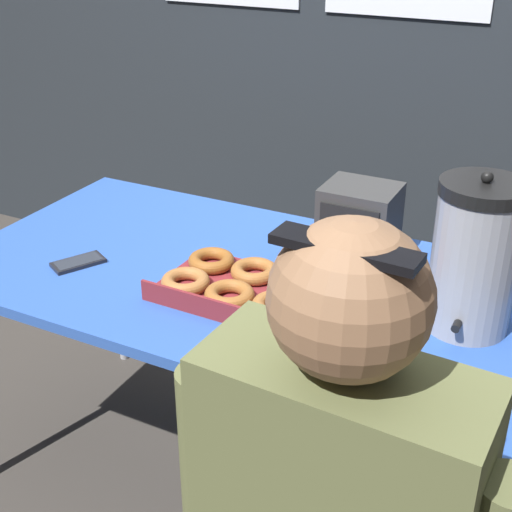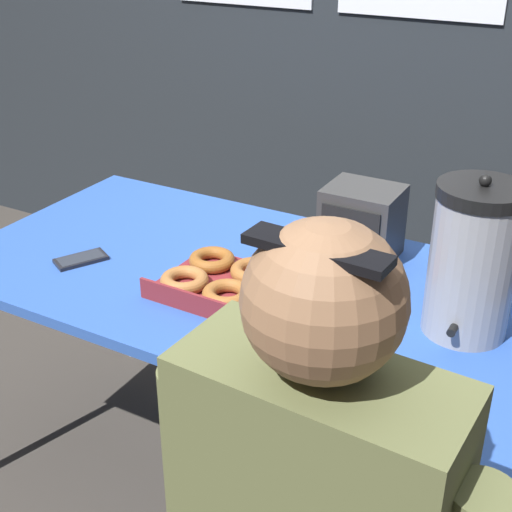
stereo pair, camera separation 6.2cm
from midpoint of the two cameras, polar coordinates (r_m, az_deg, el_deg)
The scene contains 6 objects.
ground_plane at distance 2.23m, azimuth 0.75°, elevation -17.79°, with size 12.00×12.00×0.00m, color #3D3833.
folding_table at distance 1.82m, azimuth 0.87°, elevation -2.77°, with size 1.57×0.80×0.70m.
donut_box at distance 1.72m, azimuth -0.74°, elevation -2.44°, with size 0.41×0.30×0.05m.
coffee_urn at distance 1.59m, azimuth 18.04°, elevation -0.37°, with size 0.19×0.21×0.37m.
cell_phone at distance 1.93m, azimuth -12.94°, elevation -0.26°, with size 0.12×0.15×0.01m.
space_heater at distance 1.90m, azimuth 9.38°, elevation 2.66°, with size 0.19×0.17×0.19m.
Camera 2 is at (0.78, -1.38, 1.57)m, focal length 50.00 mm.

